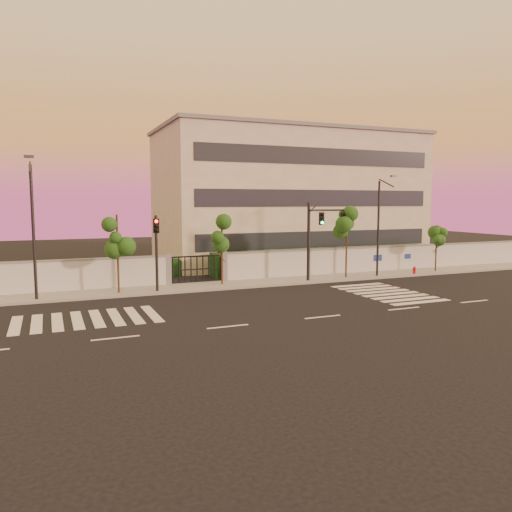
% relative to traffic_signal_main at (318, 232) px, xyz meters
% --- Properties ---
extents(ground, '(120.00, 120.00, 0.00)m').
position_rel_traffic_signal_main_xyz_m(ground, '(-5.21, -9.72, -3.57)').
color(ground, black).
rests_on(ground, ground).
extents(sidewalk, '(60.00, 3.00, 0.15)m').
position_rel_traffic_signal_main_xyz_m(sidewalk, '(-5.21, 0.78, -3.50)').
color(sidewalk, gray).
rests_on(sidewalk, ground).
extents(perimeter_wall, '(60.00, 0.36, 2.20)m').
position_rel_traffic_signal_main_xyz_m(perimeter_wall, '(-5.11, 2.28, -2.50)').
color(perimeter_wall, '#B4B7BC').
rests_on(perimeter_wall, ground).
extents(hedge_row, '(41.00, 4.25, 1.80)m').
position_rel_traffic_signal_main_xyz_m(hedge_row, '(-4.04, 5.02, -2.75)').
color(hedge_row, '#103712').
rests_on(hedge_row, ground).
extents(institutional_building, '(24.40, 12.40, 12.25)m').
position_rel_traffic_signal_main_xyz_m(institutional_building, '(3.79, 12.26, 2.58)').
color(institutional_building, '#B6B29A').
rests_on(institutional_building, ground).
extents(road_markings, '(57.00, 7.62, 0.02)m').
position_rel_traffic_signal_main_xyz_m(road_markings, '(-6.79, -5.97, -3.56)').
color(road_markings, silver).
rests_on(road_markings, ground).
extents(street_tree_c, '(1.55, 1.23, 4.93)m').
position_rel_traffic_signal_main_xyz_m(street_tree_c, '(-13.75, 0.26, 0.06)').
color(street_tree_c, '#382314').
rests_on(street_tree_c, ground).
extents(street_tree_d, '(1.57, 1.25, 4.68)m').
position_rel_traffic_signal_main_xyz_m(street_tree_d, '(-6.85, 0.84, -0.13)').
color(street_tree_d, '#382314').
rests_on(street_tree_d, ground).
extents(street_tree_e, '(1.59, 1.27, 5.10)m').
position_rel_traffic_signal_main_xyz_m(street_tree_e, '(2.61, 0.27, 0.18)').
color(street_tree_e, '#382314').
rests_on(street_tree_e, ground).
extents(street_tree_f, '(1.45, 1.15, 3.82)m').
position_rel_traffic_signal_main_xyz_m(street_tree_f, '(11.01, 0.21, -0.75)').
color(street_tree_f, '#382314').
rests_on(street_tree_f, ground).
extents(traffic_signal_main, '(3.57, 0.64, 5.65)m').
position_rel_traffic_signal_main_xyz_m(traffic_signal_main, '(0.00, 0.00, 0.00)').
color(traffic_signal_main, black).
rests_on(traffic_signal_main, ground).
extents(traffic_signal_secondary, '(0.38, 0.35, 4.87)m').
position_rel_traffic_signal_main_xyz_m(traffic_signal_secondary, '(-11.46, -0.08, -0.48)').
color(traffic_signal_secondary, black).
rests_on(traffic_signal_secondary, ground).
extents(streetlight_west, '(0.49, 1.96, 8.13)m').
position_rel_traffic_signal_main_xyz_m(streetlight_west, '(-18.40, -0.21, 0.82)').
color(streetlight_west, black).
rests_on(streetlight_west, ground).
extents(streetlight_east, '(0.45, 1.82, 7.58)m').
position_rel_traffic_signal_main_xyz_m(streetlight_east, '(5.14, -0.22, 0.52)').
color(streetlight_east, black).
rests_on(streetlight_east, ground).
extents(fire_hydrant, '(0.29, 0.27, 0.72)m').
position_rel_traffic_signal_main_xyz_m(fire_hydrant, '(8.43, -0.34, -3.21)').
color(fire_hydrant, '#B20B1A').
rests_on(fire_hydrant, ground).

